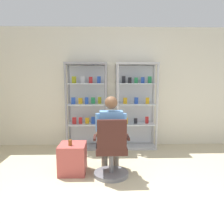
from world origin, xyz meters
TOP-DOWN VIEW (x-y plane):
  - ground_plane at (0.00, 0.00)m, footprint 7.20×7.20m
  - back_wall at (0.00, 3.00)m, footprint 6.00×0.10m
  - display_cabinet_left at (-0.55, 2.76)m, footprint 0.90×0.45m
  - display_cabinet_right at (0.55, 2.76)m, footprint 0.90×0.45m
  - office_chair at (-0.04, 1.13)m, footprint 0.57×0.56m
  - seated_shopkeeper at (-0.04, 1.29)m, footprint 0.49×0.57m
  - storage_crate at (-0.68, 1.33)m, footprint 0.43×0.48m
  - tea_glass at (-0.70, 1.26)m, footprint 0.06×0.06m

SIDE VIEW (x-z plane):
  - ground_plane at x=0.00m, z-range 0.00..0.00m
  - storage_crate at x=-0.68m, z-range 0.00..0.49m
  - office_chair at x=-0.04m, z-range -0.09..0.87m
  - tea_glass at x=-0.70m, z-range 0.49..0.58m
  - seated_shopkeeper at x=-0.04m, z-range 0.07..1.36m
  - display_cabinet_left at x=-0.55m, z-range 0.01..1.91m
  - display_cabinet_right at x=0.55m, z-range 0.02..1.92m
  - back_wall at x=0.00m, z-range 0.00..2.70m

